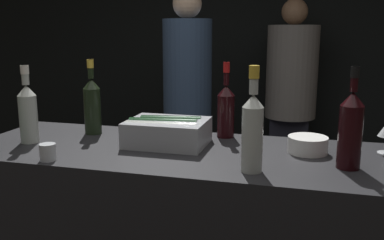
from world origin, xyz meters
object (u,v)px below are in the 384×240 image
(rose_wine_bottle, at_px, (252,129))
(person_in_hoodie, at_px, (187,101))
(ice_bin_with_bottles, at_px, (167,131))
(champagne_bottle, at_px, (92,104))
(red_wine_bottle_black_foil, at_px, (351,128))
(white_wine_bottle, at_px, (28,111))
(candle_votive, at_px, (48,152))
(bowl_white, at_px, (308,144))
(red_wine_bottle_tall, at_px, (226,109))
(person_blond_tee, at_px, (291,98))

(rose_wine_bottle, distance_m, person_in_hoodie, 1.79)
(ice_bin_with_bottles, height_order, champagne_bottle, champagne_bottle)
(ice_bin_with_bottles, relative_size, champagne_bottle, 0.96)
(red_wine_bottle_black_foil, relative_size, white_wine_bottle, 1.07)
(ice_bin_with_bottles, xyz_separation_m, person_in_hoodie, (-0.30, 1.37, -0.10))
(red_wine_bottle_black_foil, bearing_deg, person_in_hoodie, 124.02)
(ice_bin_with_bottles, xyz_separation_m, rose_wine_bottle, (0.40, -0.26, 0.09))
(white_wine_bottle, bearing_deg, candle_votive, -42.82)
(red_wine_bottle_black_foil, xyz_separation_m, rose_wine_bottle, (-0.33, -0.13, 0.01))
(candle_votive, relative_size, rose_wine_bottle, 0.18)
(bowl_white, relative_size, red_wine_bottle_black_foil, 0.44)
(red_wine_bottle_tall, distance_m, person_in_hoodie, 1.30)
(red_wine_bottle_tall, height_order, person_in_hoodie, person_in_hoodie)
(bowl_white, relative_size, candle_votive, 2.45)
(candle_votive, height_order, red_wine_bottle_black_foil, red_wine_bottle_black_foil)
(bowl_white, distance_m, red_wine_bottle_black_foil, 0.24)
(candle_votive, relative_size, red_wine_bottle_black_foil, 0.18)
(red_wine_bottle_black_foil, bearing_deg, candle_votive, -169.57)
(bowl_white, bearing_deg, ice_bin_with_bottles, -177.43)
(ice_bin_with_bottles, xyz_separation_m, person_blond_tee, (0.44, 1.95, -0.14))
(red_wine_bottle_tall, xyz_separation_m, person_blond_tee, (0.22, 1.75, -0.21))
(champagne_bottle, bearing_deg, white_wine_bottle, -130.77)
(red_wine_bottle_black_foil, height_order, rose_wine_bottle, rose_wine_bottle)
(champagne_bottle, bearing_deg, red_wine_bottle_black_foil, -11.77)
(champagne_bottle, relative_size, person_blond_tee, 0.19)
(white_wine_bottle, bearing_deg, person_in_hoodie, 78.89)
(candle_votive, xyz_separation_m, red_wine_bottle_black_foil, (1.08, 0.20, 0.11))
(rose_wine_bottle, relative_size, white_wine_bottle, 1.09)
(white_wine_bottle, height_order, person_blond_tee, person_blond_tee)
(candle_votive, relative_size, white_wine_bottle, 0.19)
(red_wine_bottle_tall, height_order, champagne_bottle, champagne_bottle)
(red_wine_bottle_black_foil, bearing_deg, red_wine_bottle_tall, 146.55)
(ice_bin_with_bottles, relative_size, candle_votive, 5.21)
(bowl_white, bearing_deg, red_wine_bottle_black_foil, -49.35)
(candle_votive, bearing_deg, bowl_white, 21.03)
(bowl_white, distance_m, champagne_bottle, 0.99)
(person_in_hoodie, bearing_deg, white_wine_bottle, 176.52)
(red_wine_bottle_black_foil, xyz_separation_m, white_wine_bottle, (-1.31, 0.01, -0.01))
(candle_votive, height_order, rose_wine_bottle, rose_wine_bottle)
(white_wine_bottle, xyz_separation_m, champagne_bottle, (0.19, 0.22, 0.00))
(bowl_white, distance_m, rose_wine_bottle, 0.36)
(candle_votive, distance_m, person_blond_tee, 2.43)
(bowl_white, bearing_deg, champagne_bottle, 175.88)
(red_wine_bottle_tall, distance_m, person_blond_tee, 1.78)
(ice_bin_with_bottles, relative_size, white_wine_bottle, 1.00)
(ice_bin_with_bottles, height_order, red_wine_bottle_tall, red_wine_bottle_tall)
(bowl_white, bearing_deg, red_wine_bottle_tall, 154.93)
(bowl_white, height_order, candle_votive, bowl_white)
(rose_wine_bottle, height_order, person_blond_tee, person_blond_tee)
(red_wine_bottle_tall, bearing_deg, white_wine_bottle, -158.35)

